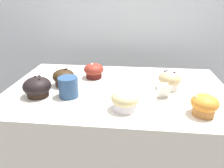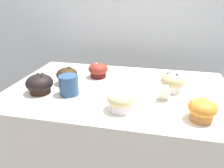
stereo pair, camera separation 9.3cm
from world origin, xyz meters
TOP-DOWN VIEW (x-y plane):
  - wall_back at (0.00, 0.60)m, footprint 3.20×0.10m
  - muffin_front_center at (-0.13, 0.12)m, footprint 0.10×0.10m
  - muffin_back_left at (-0.33, -0.11)m, footprint 0.12×0.12m
  - muffin_back_right at (0.32, -0.20)m, footprint 0.10×0.10m
  - muffin_front_left at (0.04, -0.19)m, footprint 0.10×0.10m
  - muffin_front_right at (-0.25, 0.01)m, footprint 0.10×0.10m
  - muffin_back_center at (0.23, 0.02)m, footprint 0.10×0.10m
  - coffee_cup at (-0.20, -0.10)m, footprint 0.08×0.12m
  - price_card at (0.20, -0.08)m, footprint 0.06×0.05m

SIDE VIEW (x-z plane):
  - wall_back at x=0.00m, z-range 0.00..1.80m
  - price_card at x=0.20m, z-range 0.96..1.02m
  - muffin_front_center at x=-0.13m, z-range 0.96..1.04m
  - muffin_front_right at x=-0.25m, z-range 0.96..1.04m
  - muffin_front_left at x=0.04m, z-range 0.96..1.04m
  - muffin_back_left at x=-0.33m, z-range 0.95..1.04m
  - muffin_back_right at x=0.32m, z-range 0.96..1.04m
  - muffin_back_center at x=0.23m, z-range 0.96..1.04m
  - coffee_cup at x=-0.20m, z-range 0.96..1.05m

